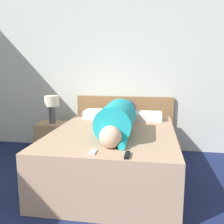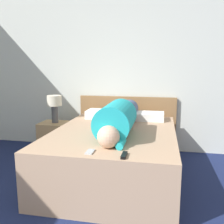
{
  "view_description": "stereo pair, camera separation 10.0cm",
  "coord_description": "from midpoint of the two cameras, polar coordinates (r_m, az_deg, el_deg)",
  "views": [
    {
      "loc": [
        0.61,
        -0.14,
        1.34
      ],
      "look_at": [
        0.17,
        2.59,
        0.84
      ],
      "focal_mm": 40.0,
      "sensor_mm": 36.0,
      "label": 1
    },
    {
      "loc": [
        0.71,
        -0.12,
        1.34
      ],
      "look_at": [
        0.17,
        2.59,
        0.84
      ],
      "focal_mm": 40.0,
      "sensor_mm": 36.0,
      "label": 2
    }
  ],
  "objects": [
    {
      "name": "tv_remote",
      "position": [
        2.15,
        2.16,
        -9.81
      ],
      "size": [
        0.04,
        0.15,
        0.02
      ],
      "color": "black",
      "rests_on": "bed"
    },
    {
      "name": "cell_phone",
      "position": [
        2.25,
        -5.74,
        -9.09
      ],
      "size": [
        0.06,
        0.13,
        0.01
      ],
      "color": "#B2B7BC",
      "rests_on": "bed"
    },
    {
      "name": "pillow_near_headboard",
      "position": [
        3.71,
        -2.94,
        -0.5
      ],
      "size": [
        0.53,
        0.32,
        0.12
      ],
      "color": "white",
      "rests_on": "bed"
    },
    {
      "name": "bed",
      "position": [
        3.09,
        -0.5,
        -9.51
      ],
      "size": [
        1.44,
        1.92,
        0.59
      ],
      "color": "tan",
      "rests_on": "ground_plane"
    },
    {
      "name": "headboard",
      "position": [
        4.08,
        2.09,
        -2.53
      ],
      "size": [
        1.56,
        0.04,
        0.87
      ],
      "color": "olive",
      "rests_on": "ground_plane"
    },
    {
      "name": "table_lamp",
      "position": [
        3.77,
        -14.33,
        1.69
      ],
      "size": [
        0.21,
        0.21,
        0.41
      ],
      "color": "#4C4C51",
      "rests_on": "nightstand"
    },
    {
      "name": "person_lying",
      "position": [
        2.93,
        0.73,
        -1.33
      ],
      "size": [
        0.38,
        1.64,
        0.38
      ],
      "color": "#DBB293",
      "rests_on": "bed"
    },
    {
      "name": "wall_back",
      "position": [
        4.07,
        -0.06,
        9.72
      ],
      "size": [
        6.3,
        0.06,
        2.6
      ],
      "color": "silver",
      "rests_on": "ground_plane"
    },
    {
      "name": "pillow_second",
      "position": [
        3.63,
        6.59,
        -0.88
      ],
      "size": [
        0.5,
        0.32,
        0.11
      ],
      "color": "white",
      "rests_on": "bed"
    },
    {
      "name": "nightstand",
      "position": [
        3.89,
        -13.97,
        -6.18
      ],
      "size": [
        0.45,
        0.37,
        0.52
      ],
      "color": "tan",
      "rests_on": "ground_plane"
    }
  ]
}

